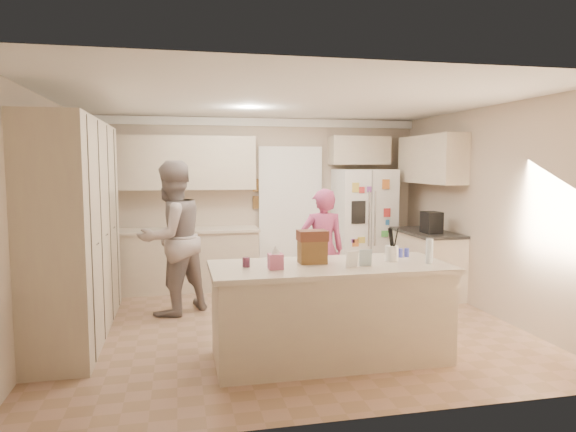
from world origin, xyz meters
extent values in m
cube|color=#96715B|center=(0.00, 0.00, -0.01)|extent=(5.20, 4.60, 0.02)
cube|color=white|center=(0.00, 0.00, 2.61)|extent=(5.20, 4.60, 0.02)
cube|color=#B8A58F|center=(0.00, 2.31, 1.30)|extent=(5.20, 0.02, 2.60)
cube|color=#B8A58F|center=(0.00, -2.31, 1.30)|extent=(5.20, 0.02, 2.60)
cube|color=#B8A58F|center=(-2.61, 0.00, 1.30)|extent=(0.02, 4.60, 2.60)
cube|color=#B8A58F|center=(2.61, 0.00, 1.30)|extent=(0.02, 4.60, 2.60)
cube|color=white|center=(0.00, 2.26, 2.53)|extent=(5.20, 0.08, 0.12)
cube|color=beige|center=(-2.30, 0.20, 1.18)|extent=(0.60, 2.60, 2.35)
cube|color=beige|center=(-1.15, 2.00, 0.44)|extent=(2.20, 0.60, 0.88)
cube|color=beige|center=(-1.15, 1.99, 0.90)|extent=(2.24, 0.63, 0.04)
cube|color=beige|center=(-1.15, 2.12, 1.90)|extent=(2.20, 0.35, 0.80)
cube|color=black|center=(0.55, 2.28, 1.05)|extent=(0.90, 0.06, 2.10)
cube|color=white|center=(0.55, 2.24, 1.05)|extent=(1.02, 0.03, 2.22)
cube|color=brown|center=(0.02, 2.27, 1.55)|extent=(0.15, 0.02, 0.20)
cube|color=brown|center=(0.02, 2.27, 1.28)|extent=(0.15, 0.02, 0.20)
cube|color=white|center=(1.70, 2.01, 0.90)|extent=(0.93, 0.73, 1.80)
cube|color=gray|center=(1.70, 1.66, 0.90)|extent=(0.02, 0.02, 1.78)
cube|color=black|center=(1.48, 1.65, 1.15)|extent=(0.22, 0.03, 0.35)
cylinder|color=silver|center=(1.65, 1.64, 1.05)|extent=(0.02, 0.02, 0.85)
cylinder|color=silver|center=(1.75, 1.64, 1.05)|extent=(0.02, 0.02, 0.85)
cube|color=beige|center=(1.65, 2.12, 2.10)|extent=(0.95, 0.35, 0.45)
cube|color=beige|center=(2.30, 1.00, 0.44)|extent=(0.60, 1.20, 0.88)
cube|color=#2D2B28|center=(2.29, 1.00, 0.90)|extent=(0.63, 1.24, 0.04)
cube|color=beige|center=(2.43, 1.20, 1.95)|extent=(0.35, 1.50, 0.70)
cube|color=black|center=(2.25, 0.80, 1.07)|extent=(0.22, 0.28, 0.30)
cube|color=beige|center=(0.20, -1.10, 0.44)|extent=(2.20, 0.90, 0.88)
cube|color=beige|center=(0.20, -1.10, 0.90)|extent=(2.28, 0.96, 0.05)
cylinder|color=white|center=(0.85, -1.05, 1.00)|extent=(0.13, 0.13, 0.15)
cube|color=#BF5B83|center=(-0.35, -1.20, 1.00)|extent=(0.13, 0.13, 0.14)
cone|color=white|center=(-0.35, -1.20, 1.10)|extent=(0.08, 0.08, 0.08)
cube|color=brown|center=(0.05, -1.00, 1.04)|extent=(0.26, 0.18, 0.22)
cube|color=#592D1E|center=(0.05, -1.00, 1.20)|extent=(0.28, 0.20, 0.10)
cylinder|color=#59263F|center=(-0.60, -1.05, 0.97)|extent=(0.07, 0.07, 0.09)
cube|color=white|center=(0.35, -1.30, 1.01)|extent=(0.12, 0.06, 0.16)
cube|color=silver|center=(0.50, -1.25, 1.01)|extent=(0.12, 0.05, 0.16)
cylinder|color=silver|center=(1.15, -1.25, 1.04)|extent=(0.07, 0.07, 0.24)
cylinder|color=#3943B8|center=(1.02, -0.88, 0.97)|extent=(0.05, 0.05, 0.09)
cylinder|color=#3943B8|center=(1.09, -0.88, 0.97)|extent=(0.05, 0.05, 0.09)
imported|color=gray|center=(-1.30, 0.77, 0.96)|extent=(1.19, 1.15, 1.93)
imported|color=#C04865|center=(0.60, 0.57, 0.78)|extent=(0.59, 0.41, 1.57)
camera|label=1|loc=(-1.21, -5.73, 1.88)|focal=32.00mm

